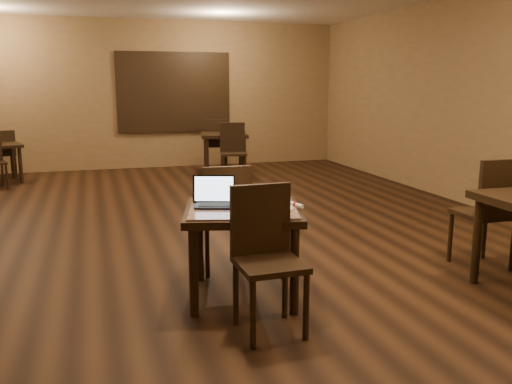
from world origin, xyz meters
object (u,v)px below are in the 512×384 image
object	(u,v)px
chair_main_near	(266,250)
tiled_table	(243,219)
pizza_pan	(249,199)
other_table_a_chair_far	(216,142)
other_table_c_chair_far	(491,207)
chair_main_far	(225,212)
other_table_a	(224,141)
other_table_b_chair_far	(4,151)
laptop	(216,198)
other_table_a_chair_near	(233,148)

from	to	relation	value
chair_main_near	tiled_table	bearing A→B (deg)	87.54
pizza_pan	tiled_table	bearing A→B (deg)	-116.57
other_table_a_chair_far	other_table_c_chair_far	distance (m)	6.64
chair_main_far	other_table_a	distance (m)	5.44
other_table_b_chair_far	chair_main_near	bearing A→B (deg)	90.72
laptop	other_table_c_chair_far	distance (m)	2.60
other_table_a_chair_far	other_table_c_chair_far	xyz separation A→B (m)	(1.13, -6.54, 0.01)
other_table_a_chair_near	other_table_a_chair_far	xyz separation A→B (m)	(-0.03, 1.22, 0.00)
chair_main_far	other_table_a_chair_far	size ratio (longest dim) A/B	0.98
chair_main_far	chair_main_near	bearing A→B (deg)	91.57
pizza_pan	other_table_c_chair_far	distance (m)	2.29
tiled_table	chair_main_near	xyz separation A→B (m)	(-0.00, -0.61, -0.08)
chair_main_near	laptop	world-z (taller)	chair_main_near
pizza_pan	other_table_c_chair_far	xyz separation A→B (m)	(2.27, -0.28, -0.16)
chair_main_near	laptop	bearing A→B (deg)	103.25
tiled_table	pizza_pan	world-z (taller)	pizza_pan
tiled_table	laptop	distance (m)	0.28
chair_main_far	other_table_a_chair_far	world-z (taller)	other_table_a_chair_far
tiled_table	other_table_c_chair_far	world-z (taller)	other_table_c_chair_far
chair_main_near	other_table_a	xyz separation A→B (m)	(1.27, 6.51, 0.08)
chair_main_near	other_table_a_chair_far	xyz separation A→B (m)	(1.26, 7.12, 0.00)
chair_main_near	laptop	xyz separation A→B (m)	(-0.20, 0.71, 0.24)
other_table_a_chair_far	other_table_a	bearing A→B (deg)	101.66
other_table_a	other_table_c_chair_far	bearing A→B (deg)	-69.19
other_table_b_chair_far	other_table_c_chair_far	size ratio (longest dim) A/B	0.83
other_table_b_chair_far	other_table_a_chair_near	bearing A→B (deg)	139.47
pizza_pan	laptop	bearing A→B (deg)	-157.15
other_table_a_chair_near	other_table_c_chair_far	size ratio (longest dim) A/B	0.98
tiled_table	other_table_a_chair_far	world-z (taller)	other_table_a_chair_far
other_table_b_chair_far	laptop	bearing A→B (deg)	91.19
laptop	other_table_b_chair_far	distance (m)	7.20
chair_main_near	pizza_pan	distance (m)	0.88
chair_main_far	laptop	world-z (taller)	chair_main_far
other_table_a_chair_far	tiled_table	bearing A→B (deg)	89.24
other_table_a_chair_near	other_table_b_chair_far	bearing A→B (deg)	168.87
laptop	tiled_table	bearing A→B (deg)	-9.97
tiled_table	other_table_b_chair_far	size ratio (longest dim) A/B	1.27
chair_main_near	chair_main_far	world-z (taller)	chair_main_near
tiled_table	other_table_a_chair_far	distance (m)	6.63
other_table_a	other_table_a_chair_far	size ratio (longest dim) A/B	0.96
other_table_a	chair_main_far	bearing A→B (deg)	-93.38
other_table_b_chair_far	other_table_a_chair_far	bearing A→B (deg)	155.83
laptop	other_table_b_chair_far	bearing A→B (deg)	128.21
pizza_pan	other_table_a	size ratio (longest dim) A/B	0.34
chair_main_far	pizza_pan	size ratio (longest dim) A/B	3.01
other_table_c_chair_far	chair_main_far	bearing A→B (deg)	-14.31
chair_main_far	other_table_c_chair_far	size ratio (longest dim) A/B	0.95
tiled_table	chair_main_near	distance (m)	0.61
other_table_c_chair_far	other_table_a	bearing A→B (deg)	-78.52
tiled_table	other_table_a	xyz separation A→B (m)	(1.27, 5.90, 0.01)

